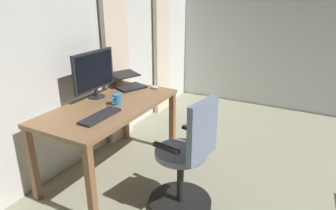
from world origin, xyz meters
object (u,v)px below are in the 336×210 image
object	(u,v)px
office_chair	(187,160)
computer_monitor	(94,72)
laptop	(128,82)
mug_tea	(117,100)
computer_keyboard	(100,116)
desk	(110,113)
computer_mouse	(154,87)

from	to	relation	value
office_chair	computer_monitor	distance (m)	1.34
laptop	mug_tea	world-z (taller)	laptop
computer_keyboard	laptop	xyz separation A→B (m)	(-0.85, -0.30, 0.05)
desk	computer_mouse	size ratio (longest dim) A/B	14.79
office_chair	mug_tea	distance (m)	0.94
laptop	computer_mouse	distance (m)	0.31
computer_keyboard	mug_tea	world-z (taller)	mug_tea
mug_tea	computer_mouse	bearing A→B (deg)	174.23
office_chair	computer_monitor	world-z (taller)	computer_monitor
computer_keyboard	computer_monitor	bearing A→B (deg)	-135.89
office_chair	laptop	distance (m)	1.35
computer_monitor	laptop	xyz separation A→B (m)	(-0.45, 0.10, -0.21)
desk	laptop	world-z (taller)	laptop
desk	computer_mouse	distance (m)	0.66
computer_monitor	office_chair	bearing A→B (deg)	76.57
office_chair	computer_mouse	xyz separation A→B (m)	(-0.82, -0.79, 0.29)
computer_keyboard	mug_tea	bearing A→B (deg)	-168.93
desk	computer_mouse	xyz separation A→B (m)	(-0.64, 0.13, 0.11)
office_chair	computer_mouse	world-z (taller)	office_chair
office_chair	laptop	world-z (taller)	office_chair
computer_keyboard	laptop	distance (m)	0.90
computer_monitor	mug_tea	xyz separation A→B (m)	(0.08, 0.33, -0.22)
computer_keyboard	computer_mouse	distance (m)	0.94
office_chair	laptop	size ratio (longest dim) A/B	2.33
computer_monitor	computer_keyboard	distance (m)	0.62
desk	laptop	xyz separation A→B (m)	(-0.56, -0.16, 0.15)
computer_keyboard	computer_mouse	xyz separation A→B (m)	(-0.94, -0.00, 0.01)
desk	mug_tea	world-z (taller)	mug_tea
office_chair	computer_keyboard	bearing A→B (deg)	108.16
laptop	mug_tea	size ratio (longest dim) A/B	3.33
laptop	computer_mouse	bearing A→B (deg)	127.86
desk	computer_monitor	xyz separation A→B (m)	(-0.11, -0.26, 0.36)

